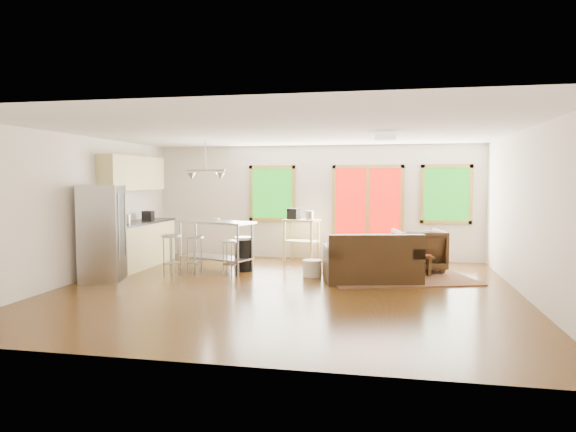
% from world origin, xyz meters
% --- Properties ---
extents(floor, '(7.50, 7.00, 0.02)m').
position_xyz_m(floor, '(0.00, 0.00, -0.01)').
color(floor, '#39210B').
rests_on(floor, ground).
extents(ceiling, '(7.50, 7.00, 0.02)m').
position_xyz_m(ceiling, '(0.00, 0.00, 2.61)').
color(ceiling, white).
rests_on(ceiling, ground).
extents(back_wall, '(7.50, 0.02, 2.60)m').
position_xyz_m(back_wall, '(0.00, 3.51, 1.30)').
color(back_wall, silver).
rests_on(back_wall, ground).
extents(left_wall, '(0.02, 7.00, 2.60)m').
position_xyz_m(left_wall, '(-3.76, 0.00, 1.30)').
color(left_wall, silver).
rests_on(left_wall, ground).
extents(right_wall, '(0.02, 7.00, 2.60)m').
position_xyz_m(right_wall, '(3.76, 0.00, 1.30)').
color(right_wall, silver).
rests_on(right_wall, ground).
extents(front_wall, '(7.50, 0.02, 2.60)m').
position_xyz_m(front_wall, '(0.00, -3.51, 1.30)').
color(front_wall, silver).
rests_on(front_wall, ground).
extents(window_left, '(1.10, 0.05, 1.30)m').
position_xyz_m(window_left, '(-1.00, 3.46, 1.50)').
color(window_left, '#145F11').
rests_on(window_left, back_wall).
extents(french_doors, '(1.60, 0.05, 2.10)m').
position_xyz_m(french_doors, '(1.20, 3.46, 1.10)').
color(french_doors, red).
rests_on(french_doors, back_wall).
extents(window_right, '(1.10, 0.05, 1.30)m').
position_xyz_m(window_right, '(2.90, 3.46, 1.50)').
color(window_right, '#145F11').
rests_on(window_right, back_wall).
extents(rug, '(3.07, 2.69, 0.03)m').
position_xyz_m(rug, '(1.81, 1.48, 0.01)').
color(rug, '#465931').
rests_on(rug, floor).
extents(loveseat, '(1.82, 1.29, 0.88)m').
position_xyz_m(loveseat, '(1.40, 0.94, 0.35)').
color(loveseat, black).
rests_on(loveseat, floor).
extents(coffee_table, '(1.09, 0.84, 0.38)m').
position_xyz_m(coffee_table, '(1.98, 1.69, 0.33)').
color(coffee_table, '#392912').
rests_on(coffee_table, floor).
extents(armchair, '(1.06, 1.02, 0.93)m').
position_xyz_m(armchair, '(2.26, 2.20, 0.47)').
color(armchair, black).
rests_on(armchair, floor).
extents(ottoman, '(0.71, 0.71, 0.36)m').
position_xyz_m(ottoman, '(1.11, 2.46, 0.18)').
color(ottoman, black).
rests_on(ottoman, floor).
extents(pouf, '(0.39, 0.39, 0.31)m').
position_xyz_m(pouf, '(0.28, 1.25, 0.16)').
color(pouf, silver).
rests_on(pouf, floor).
extents(vase, '(0.20, 0.21, 0.29)m').
position_xyz_m(vase, '(1.90, 1.73, 0.51)').
color(vase, silver).
rests_on(vase, coffee_table).
extents(book, '(0.20, 0.05, 0.27)m').
position_xyz_m(book, '(2.25, 1.53, 0.53)').
color(book, maroon).
rests_on(book, coffee_table).
extents(cabinets, '(0.64, 2.24, 2.30)m').
position_xyz_m(cabinets, '(-3.49, 1.70, 0.93)').
color(cabinets, '#CABB74').
rests_on(cabinets, floor).
extents(refrigerator, '(0.82, 0.81, 1.72)m').
position_xyz_m(refrigerator, '(-3.34, 0.12, 0.86)').
color(refrigerator, '#B7BABC').
rests_on(refrigerator, floor).
extents(island, '(1.69, 1.10, 0.99)m').
position_xyz_m(island, '(-1.72, 1.52, 0.68)').
color(island, '#B7BABC').
rests_on(island, floor).
extents(cup, '(0.15, 0.13, 0.13)m').
position_xyz_m(cup, '(-1.70, 1.57, 1.01)').
color(cup, white).
rests_on(cup, island).
extents(bar_stool_a, '(0.45, 0.45, 0.77)m').
position_xyz_m(bar_stool_a, '(-2.38, 0.88, 0.57)').
color(bar_stool_a, '#B7BABC').
rests_on(bar_stool_a, floor).
extents(bar_stool_b, '(0.45, 0.45, 0.73)m').
position_xyz_m(bar_stool_b, '(-2.01, 1.13, 0.54)').
color(bar_stool_b, '#B7BABC').
rests_on(bar_stool_b, floor).
extents(bar_stool_c, '(0.34, 0.34, 0.66)m').
position_xyz_m(bar_stool_c, '(-1.31, 1.12, 0.49)').
color(bar_stool_c, '#B7BABC').
rests_on(bar_stool_c, floor).
extents(trash_can, '(0.39, 0.39, 0.68)m').
position_xyz_m(trash_can, '(-1.15, 1.59, 0.34)').
color(trash_can, black).
rests_on(trash_can, floor).
extents(kitchen_cart, '(0.87, 0.68, 1.17)m').
position_xyz_m(kitchen_cart, '(-0.27, 3.11, 0.80)').
color(kitchen_cart, '#CABB74').
rests_on(kitchen_cart, floor).
extents(ceiling_flush, '(0.35, 0.35, 0.12)m').
position_xyz_m(ceiling_flush, '(1.60, 0.60, 2.53)').
color(ceiling_flush, white).
rests_on(ceiling_flush, ceiling).
extents(pendant_light, '(0.80, 0.18, 0.79)m').
position_xyz_m(pendant_light, '(-1.90, 1.50, 1.90)').
color(pendant_light, gray).
rests_on(pendant_light, ceiling).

